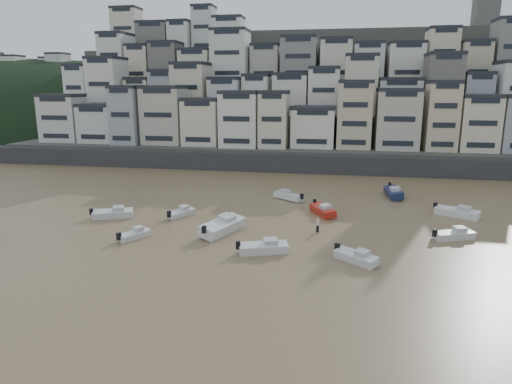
% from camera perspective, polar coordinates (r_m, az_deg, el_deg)
% --- Properties ---
extents(ground, '(400.00, 400.00, 0.00)m').
position_cam_1_polar(ground, '(33.18, -23.65, -18.17)').
color(ground, '#8F724D').
rests_on(ground, ground).
extents(sea_strip, '(340.00, 340.00, 0.00)m').
position_cam_1_polar(sea_strip, '(211.34, -26.74, 7.32)').
color(sea_strip, slate).
rests_on(sea_strip, ground).
extents(harbor_wall, '(140.00, 3.00, 3.50)m').
position_cam_1_polar(harbor_wall, '(89.54, 5.82, 3.57)').
color(harbor_wall, '#38383A').
rests_on(harbor_wall, ground).
extents(hillside, '(141.04, 66.00, 50.00)m').
position_cam_1_polar(hillside, '(127.91, 9.64, 11.41)').
color(hillside, '#4C4C47').
rests_on(hillside, ground).
extents(headland, '(216.00, 135.00, 53.33)m').
position_cam_1_polar(headland, '(194.45, -24.95, 7.11)').
color(headland, black).
rests_on(headland, ground).
extents(boat_a, '(5.77, 3.53, 1.50)m').
position_cam_1_polar(boat_a, '(46.55, 0.94, -6.78)').
color(boat_a, silver).
rests_on(boat_a, ground).
extents(boat_b, '(4.81, 4.24, 1.33)m').
position_cam_1_polar(boat_b, '(45.31, 12.40, -7.79)').
color(boat_b, silver).
rests_on(boat_b, ground).
extents(boat_c, '(4.78, 7.68, 1.99)m').
position_cam_1_polar(boat_c, '(52.74, -4.22, -4.10)').
color(boat_c, silver).
rests_on(boat_c, ground).
extents(boat_d, '(5.26, 3.43, 1.37)m').
position_cam_1_polar(boat_d, '(55.19, 23.51, -4.75)').
color(boat_d, silver).
rests_on(boat_d, ground).
extents(boat_e, '(4.18, 5.81, 1.53)m').
position_cam_1_polar(boat_e, '(60.73, 8.34, -2.10)').
color(boat_e, '#AD2115').
rests_on(boat_e, ground).
extents(boat_f, '(3.22, 4.71, 1.23)m').
position_cam_1_polar(boat_f, '(60.00, -9.36, -2.47)').
color(boat_f, silver).
rests_on(boat_f, ground).
extents(boat_g, '(6.11, 4.49, 1.61)m').
position_cam_1_polar(boat_g, '(64.55, 23.85, -2.16)').
color(boat_g, silver).
rests_on(boat_g, ground).
extents(boat_h, '(5.39, 4.60, 1.47)m').
position_cam_1_polar(boat_h, '(68.07, 4.12, -0.34)').
color(boat_h, silver).
rests_on(boat_h, ground).
extents(boat_i, '(2.79, 6.73, 1.79)m').
position_cam_1_polar(boat_i, '(72.69, 16.81, 0.12)').
color(boat_i, '#161F45').
rests_on(boat_i, ground).
extents(boat_j, '(3.22, 4.29, 1.13)m').
position_cam_1_polar(boat_j, '(52.65, -14.98, -5.05)').
color(boat_j, silver).
rests_on(boat_j, ground).
extents(boat_k, '(5.73, 3.76, 1.49)m').
position_cam_1_polar(boat_k, '(61.34, -17.48, -2.45)').
color(boat_k, silver).
rests_on(boat_k, ground).
extents(person_pink, '(0.44, 0.44, 1.74)m').
position_cam_1_polar(person_pink, '(53.47, 7.72, -4.08)').
color(person_pink, beige).
rests_on(person_pink, ground).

